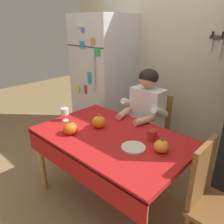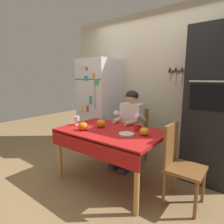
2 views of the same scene
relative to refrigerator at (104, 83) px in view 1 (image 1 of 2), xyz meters
name	(u,v)px [view 1 (image 1 of 2)]	position (x,y,z in m)	size (l,w,h in m)	color
ground_plane	(105,203)	(0.95, -0.96, -0.90)	(10.00, 10.00, 0.00)	#93754C
back_wall_assembly	(187,58)	(1.00, 0.39, 0.40)	(3.70, 0.13, 2.60)	beige
refrigerator	(104,83)	(0.00, 0.00, 0.00)	(0.68, 0.71, 1.80)	silver
dining_table	(110,144)	(0.95, -0.88, -0.24)	(1.40, 0.90, 0.74)	tan
chair_behind_person	(151,128)	(0.89, -0.09, -0.39)	(0.40, 0.40, 0.93)	#9E6B33
seated_person	(143,115)	(0.89, -0.28, -0.16)	(0.47, 0.55, 1.25)	#38384C
chair_right_side	(212,199)	(1.85, -0.76, -0.39)	(0.40, 0.40, 0.93)	brown
coffee_mug	(152,135)	(1.27, -0.69, -0.11)	(0.11, 0.08, 0.09)	#B2231E
wine_glass	(65,112)	(0.38, -0.96, -0.06)	(0.08, 0.08, 0.14)	white
pumpkin_large	(161,146)	(1.43, -0.80, -0.11)	(0.12, 0.12, 0.12)	orange
pumpkin_medium	(99,122)	(0.75, -0.83, -0.10)	(0.13, 0.13, 0.14)	orange
pumpkin_small	(70,128)	(0.66, -1.10, -0.10)	(0.13, 0.13, 0.13)	orange
serving_tray	(133,148)	(1.24, -0.91, -0.15)	(0.20, 0.20, 0.02)	beige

